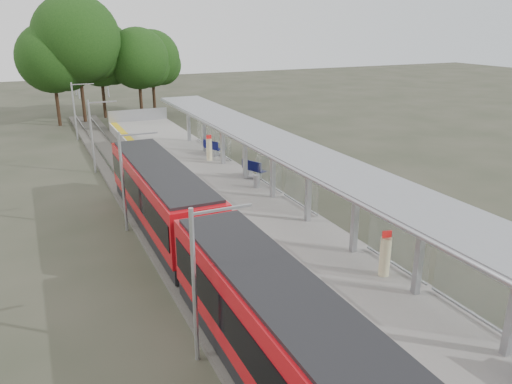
# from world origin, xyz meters

# --- Properties ---
(trackbed) EXTENTS (3.00, 70.00, 0.24)m
(trackbed) POSITION_xyz_m (-4.50, 20.00, 0.12)
(trackbed) COLOR #59544C
(trackbed) RESTS_ON ground
(platform) EXTENTS (6.00, 50.00, 1.00)m
(platform) POSITION_xyz_m (0.00, 20.00, 0.50)
(platform) COLOR gray
(platform) RESTS_ON ground
(tactile_strip) EXTENTS (0.60, 50.00, 0.02)m
(tactile_strip) POSITION_xyz_m (-2.55, 20.00, 1.01)
(tactile_strip) COLOR gold
(tactile_strip) RESTS_ON platform
(end_fence) EXTENTS (6.00, 0.10, 1.20)m
(end_fence) POSITION_xyz_m (0.00, 44.95, 1.60)
(end_fence) COLOR #9EA0A5
(end_fence) RESTS_ON platform
(train) EXTENTS (2.74, 27.60, 3.62)m
(train) POSITION_xyz_m (-4.50, 11.16, 2.05)
(train) COLOR black
(train) RESTS_ON ground
(canopy) EXTENTS (3.27, 38.00, 3.66)m
(canopy) POSITION_xyz_m (1.61, 16.19, 4.20)
(canopy) COLOR #9EA0A5
(canopy) RESTS_ON platform
(tree_cluster) EXTENTS (18.20, 11.29, 13.57)m
(tree_cluster) POSITION_xyz_m (-2.43, 52.18, 7.69)
(tree_cluster) COLOR #382316
(tree_cluster) RESTS_ON ground
(catenary_masts) EXTENTS (2.08, 48.16, 5.40)m
(catenary_masts) POSITION_xyz_m (-6.22, 19.00, 2.91)
(catenary_masts) COLOR #9EA0A5
(catenary_masts) RESTS_ON ground
(bench_mid) EXTENTS (1.16, 1.69, 1.12)m
(bench_mid) POSITION_xyz_m (2.60, 22.05, 1.59)
(bench_mid) COLOR #111455
(bench_mid) RESTS_ON platform
(bench_far) EXTENTS (1.11, 1.66, 1.10)m
(bench_far) POSITION_xyz_m (2.18, 28.74, 1.58)
(bench_far) COLOR #111455
(bench_far) RESTS_ON platform
(info_pillar_near) EXTENTS (0.44, 0.44, 1.93)m
(info_pillar_near) POSITION_xyz_m (1.83, 7.65, 1.84)
(info_pillar_near) COLOR beige
(info_pillar_near) RESTS_ON platform
(info_pillar_far) EXTENTS (0.43, 0.43, 1.89)m
(info_pillar_far) POSITION_xyz_m (1.44, 27.29, 1.82)
(info_pillar_far) COLOR beige
(info_pillar_far) RESTS_ON platform
(litter_bin) EXTENTS (0.46, 0.46, 0.80)m
(litter_bin) POSITION_xyz_m (1.90, 20.01, 1.40)
(litter_bin) COLOR #9EA0A5
(litter_bin) RESTS_ON platform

